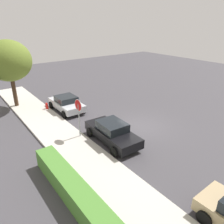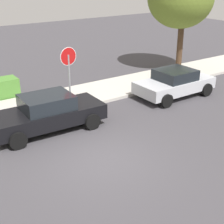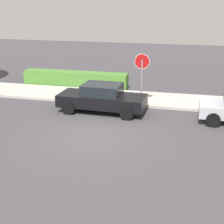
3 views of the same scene
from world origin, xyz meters
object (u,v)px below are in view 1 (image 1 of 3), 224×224
(stop_sign, at_px, (79,112))
(street_tree_mid_block, at_px, (9,61))
(parked_car_black, at_px, (112,132))
(parked_car_silver, at_px, (66,103))
(fire_hydrant, at_px, (47,106))

(stop_sign, height_order, street_tree_mid_block, street_tree_mid_block)
(parked_car_black, relative_size, parked_car_silver, 1.12)
(stop_sign, relative_size, parked_car_black, 0.63)
(parked_car_silver, bearing_deg, parked_car_black, 179.96)
(stop_sign, distance_m, parked_car_silver, 5.32)
(street_tree_mid_block, bearing_deg, parked_car_silver, -135.55)
(parked_car_black, distance_m, street_tree_mid_block, 11.28)
(parked_car_black, relative_size, fire_hydrant, 6.20)
(stop_sign, xyz_separation_m, street_tree_mid_block, (8.41, 1.94, 2.34))
(stop_sign, relative_size, fire_hydrant, 3.90)
(parked_car_silver, relative_size, street_tree_mid_block, 0.66)
(stop_sign, xyz_separation_m, parked_car_black, (-1.76, -1.43, -1.20))
(parked_car_black, xyz_separation_m, street_tree_mid_block, (10.17, 3.37, 3.54))
(parked_car_silver, bearing_deg, stop_sign, 163.85)
(stop_sign, distance_m, street_tree_mid_block, 8.94)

